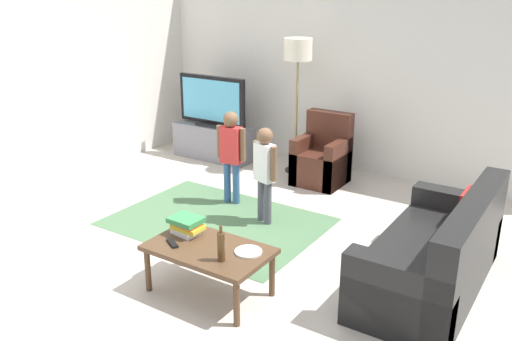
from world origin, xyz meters
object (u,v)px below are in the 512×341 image
object	(u,v)px
book_stack	(187,225)
couch	(440,259)
bottle	(221,246)
floor_lamp	(298,57)
plate	(248,252)
tv	(212,101)
child_center	(265,167)
armchair	(323,160)
tv_stand	(214,142)
coffee_table	(209,253)
child_near_tv	(231,149)
tv_remote	(172,243)

from	to	relation	value
book_stack	couch	bearing A→B (deg)	27.97
bottle	floor_lamp	bearing A→B (deg)	109.63
floor_lamp	couch	bearing A→B (deg)	-38.84
couch	plate	bearing A→B (deg)	-141.55
tv	bottle	bearing A→B (deg)	-51.39
bottle	book_stack	bearing A→B (deg)	157.93
child_center	plate	distance (m)	1.52
armchair	floor_lamp	xyz separation A→B (m)	(-0.51, 0.19, 1.25)
book_stack	floor_lamp	bearing A→B (deg)	101.64
tv_stand	coffee_table	distance (m)	3.67
armchair	coffee_table	bearing A→B (deg)	-81.83
tv_stand	child_near_tv	bearing A→B (deg)	-45.71
couch	tv	bearing A→B (deg)	154.10
tv_remote	child_center	bearing A→B (deg)	122.73
floor_lamp	coffee_table	world-z (taller)	floor_lamp
coffee_table	child_center	bearing A→B (deg)	104.62
tv	child_center	bearing A→B (deg)	-38.96
armchair	plate	distance (m)	2.89
tv	couch	distance (m)	4.22
child_center	tv_remote	size ratio (longest dim) A/B	6.15
tv_stand	floor_lamp	world-z (taller)	floor_lamp
couch	coffee_table	distance (m)	1.90
floor_lamp	tv_remote	world-z (taller)	floor_lamp
armchair	coffee_table	distance (m)	2.92
tv_remote	tv	bearing A→B (deg)	151.63
floor_lamp	tv_remote	distance (m)	3.45
floor_lamp	child_center	distance (m)	1.96
child_near_tv	tv_remote	world-z (taller)	child_near_tv
tv	armchair	world-z (taller)	tv
floor_lamp	tv_remote	xyz separation A→B (m)	(0.64, -3.20, -1.11)
couch	book_stack	size ratio (longest dim) A/B	6.44
coffee_table	bottle	distance (m)	0.30
armchair	tv_remote	world-z (taller)	armchair
coffee_table	book_stack	size ratio (longest dim) A/B	3.58
armchair	floor_lamp	size ratio (longest dim) A/B	0.51
tv	tv_stand	bearing A→B (deg)	90.00
child_near_tv	book_stack	size ratio (longest dim) A/B	3.90
armchair	floor_lamp	distance (m)	1.36
floor_lamp	tv_stand	bearing A→B (deg)	-173.22
armchair	child_near_tv	bearing A→B (deg)	-115.39
tv_stand	tv_remote	size ratio (longest dim) A/B	7.06
tv	coffee_table	size ratio (longest dim) A/B	1.10
plate	book_stack	bearing A→B (deg)	-179.38
child_center	bottle	bearing A→B (deg)	-69.07
tv	bottle	xyz separation A→B (m)	(2.42, -3.03, -0.31)
couch	bottle	world-z (taller)	couch
floor_lamp	bottle	bearing A→B (deg)	-70.37
coffee_table	tv_stand	bearing A→B (deg)	126.89
book_stack	coffee_table	bearing A→B (deg)	-16.95
child_near_tv	bottle	world-z (taller)	child_near_tv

